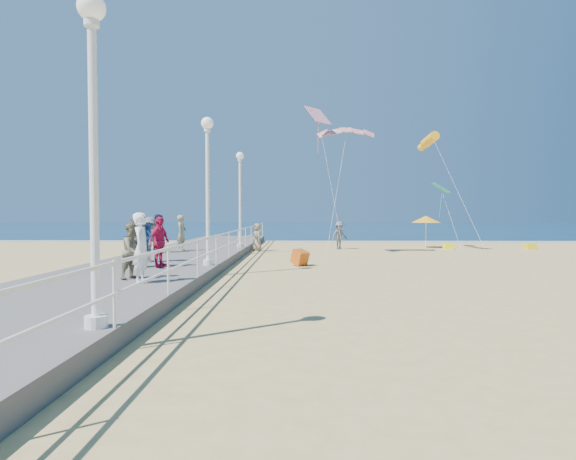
{
  "coord_description": "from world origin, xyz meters",
  "views": [
    {
      "loc": [
        -2.08,
        -16.11,
        2.23
      ],
      "look_at": [
        -2.5,
        2.0,
        1.6
      ],
      "focal_mm": 28.0,
      "sensor_mm": 36.0,
      "label": 1
    }
  ],
  "objects_px": {
    "spectator_1": "(133,251)",
    "box_kite": "(300,259)",
    "lamp_post_mid": "(208,175)",
    "beach_walker_a": "(339,235)",
    "spectator_2": "(150,240)",
    "spectator_5": "(137,242)",
    "beach_chair_right": "(530,246)",
    "spectator_4": "(145,237)",
    "lamp_post_near": "(93,125)",
    "woman_holding_toddler": "(142,248)",
    "beach_walker_c": "(257,237)",
    "beach_chair_left": "(448,246)",
    "lamp_post_far": "(240,189)",
    "spectator_3": "(159,242)",
    "toddler_held": "(149,236)",
    "beach_umbrella": "(426,219)",
    "spectator_7": "(159,233)",
    "spectator_6": "(182,233)"
  },
  "relations": [
    {
      "from": "spectator_4",
      "to": "beach_umbrella",
      "type": "bearing_deg",
      "value": -50.31
    },
    {
      "from": "lamp_post_far",
      "to": "box_kite",
      "type": "distance_m",
      "value": 7.46
    },
    {
      "from": "spectator_2",
      "to": "spectator_3",
      "type": "relative_size",
      "value": 0.98
    },
    {
      "from": "toddler_held",
      "to": "spectator_7",
      "type": "bearing_deg",
      "value": 14.9
    },
    {
      "from": "toddler_held",
      "to": "beach_chair_left",
      "type": "height_order",
      "value": "toddler_held"
    },
    {
      "from": "spectator_2",
      "to": "spectator_7",
      "type": "distance_m",
      "value": 4.31
    },
    {
      "from": "lamp_post_far",
      "to": "spectator_3",
      "type": "bearing_deg",
      "value": -99.17
    },
    {
      "from": "lamp_post_mid",
      "to": "woman_holding_toddler",
      "type": "distance_m",
      "value": 4.93
    },
    {
      "from": "woman_holding_toddler",
      "to": "beach_walker_a",
      "type": "height_order",
      "value": "woman_holding_toddler"
    },
    {
      "from": "lamp_post_far",
      "to": "beach_walker_a",
      "type": "distance_m",
      "value": 7.43
    },
    {
      "from": "woman_holding_toddler",
      "to": "beach_chair_left",
      "type": "bearing_deg",
      "value": -39.98
    },
    {
      "from": "beach_chair_right",
      "to": "spectator_2",
      "type": "bearing_deg",
      "value": -150.2
    },
    {
      "from": "spectator_7",
      "to": "beach_chair_left",
      "type": "xyz_separation_m",
      "value": [
        16.27,
        7.61,
        -1.12
      ]
    },
    {
      "from": "spectator_4",
      "to": "beach_walker_a",
      "type": "bearing_deg",
      "value": -42.79
    },
    {
      "from": "lamp_post_mid",
      "to": "spectator_5",
      "type": "relative_size",
      "value": 2.96
    },
    {
      "from": "spectator_1",
      "to": "box_kite",
      "type": "bearing_deg",
      "value": -11.18
    },
    {
      "from": "beach_walker_c",
      "to": "beach_chair_left",
      "type": "relative_size",
      "value": 3.07
    },
    {
      "from": "spectator_7",
      "to": "beach_walker_a",
      "type": "xyz_separation_m",
      "value": [
        9.29,
        7.43,
        -0.43
      ]
    },
    {
      "from": "spectator_2",
      "to": "spectator_5",
      "type": "relative_size",
      "value": 0.96
    },
    {
      "from": "beach_walker_a",
      "to": "beach_walker_c",
      "type": "relative_size",
      "value": 1.06
    },
    {
      "from": "spectator_7",
      "to": "lamp_post_far",
      "type": "bearing_deg",
      "value": -49.26
    },
    {
      "from": "lamp_post_near",
      "to": "spectator_3",
      "type": "height_order",
      "value": "lamp_post_near"
    },
    {
      "from": "lamp_post_near",
      "to": "woman_holding_toddler",
      "type": "height_order",
      "value": "lamp_post_near"
    },
    {
      "from": "box_kite",
      "to": "beach_walker_c",
      "type": "bearing_deg",
      "value": 64.61
    },
    {
      "from": "spectator_3",
      "to": "spectator_4",
      "type": "xyz_separation_m",
      "value": [
        -2.66,
        6.28,
        -0.13
      ]
    },
    {
      "from": "spectator_6",
      "to": "beach_walker_a",
      "type": "distance_m",
      "value": 10.6
    },
    {
      "from": "lamp_post_far",
      "to": "lamp_post_mid",
      "type": "bearing_deg",
      "value": -90.0
    },
    {
      "from": "spectator_1",
      "to": "woman_holding_toddler",
      "type": "bearing_deg",
      "value": -121.44
    },
    {
      "from": "toddler_held",
      "to": "beach_umbrella",
      "type": "distance_m",
      "value": 21.77
    },
    {
      "from": "lamp_post_far",
      "to": "spectator_4",
      "type": "height_order",
      "value": "lamp_post_far"
    },
    {
      "from": "spectator_6",
      "to": "beach_umbrella",
      "type": "height_order",
      "value": "spectator_6"
    },
    {
      "from": "spectator_2",
      "to": "lamp_post_mid",
      "type": "bearing_deg",
      "value": -110.46
    },
    {
      "from": "spectator_3",
      "to": "beach_umbrella",
      "type": "height_order",
      "value": "spectator_3"
    },
    {
      "from": "spectator_3",
      "to": "spectator_7",
      "type": "bearing_deg",
      "value": 36.48
    },
    {
      "from": "lamp_post_near",
      "to": "beach_chair_left",
      "type": "distance_m",
      "value": 25.52
    },
    {
      "from": "spectator_4",
      "to": "beach_chair_left",
      "type": "distance_m",
      "value": 18.56
    },
    {
      "from": "lamp_post_near",
      "to": "spectator_2",
      "type": "xyz_separation_m",
      "value": [
        -2.43,
        9.95,
        -2.4
      ]
    },
    {
      "from": "woman_holding_toddler",
      "to": "spectator_6",
      "type": "relative_size",
      "value": 1.04
    },
    {
      "from": "toddler_held",
      "to": "spectator_1",
      "type": "bearing_deg",
      "value": 46.95
    },
    {
      "from": "toddler_held",
      "to": "beach_walker_a",
      "type": "relative_size",
      "value": 0.43
    },
    {
      "from": "lamp_post_mid",
      "to": "spectator_6",
      "type": "xyz_separation_m",
      "value": [
        -2.58,
        6.22,
        -2.36
      ]
    },
    {
      "from": "lamp_post_mid",
      "to": "lamp_post_far",
      "type": "relative_size",
      "value": 1.0
    },
    {
      "from": "lamp_post_mid",
      "to": "beach_walker_a",
      "type": "bearing_deg",
      "value": 64.87
    },
    {
      "from": "beach_umbrella",
      "to": "lamp_post_far",
      "type": "bearing_deg",
      "value": -157.98
    },
    {
      "from": "spectator_1",
      "to": "beach_chair_right",
      "type": "distance_m",
      "value": 25.31
    },
    {
      "from": "lamp_post_mid",
      "to": "spectator_5",
      "type": "bearing_deg",
      "value": -160.09
    },
    {
      "from": "beach_umbrella",
      "to": "beach_chair_left",
      "type": "distance_m",
      "value": 2.29
    },
    {
      "from": "lamp_post_mid",
      "to": "spectator_3",
      "type": "distance_m",
      "value": 2.93
    },
    {
      "from": "woman_holding_toddler",
      "to": "spectator_3",
      "type": "distance_m",
      "value": 3.62
    },
    {
      "from": "spectator_4",
      "to": "spectator_5",
      "type": "height_order",
      "value": "spectator_5"
    }
  ]
}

